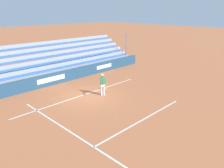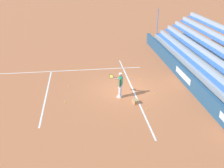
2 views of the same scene
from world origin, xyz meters
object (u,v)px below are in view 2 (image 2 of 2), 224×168
Objects in this scene: tennis_ball_on_baseline at (146,109)px; tennis_ball_by_box at (155,94)px; tennis_ball_far_left at (140,80)px; tennis_player at (120,85)px; tennis_ball_stray_back at (78,70)px; ball_box_cardboard at (135,101)px; tennis_ball_far_right at (69,86)px; tennis_ball_midcourt at (65,102)px.

tennis_ball_on_baseline is 1.00× the size of tennis_ball_by_box.
tennis_ball_by_box is at bearing -169.52° from tennis_ball_far_left.
tennis_ball_stray_back is at bearing 27.82° from tennis_player.
tennis_ball_on_baseline is (-0.84, -0.52, -0.10)m from ball_box_cardboard.
tennis_ball_far_right is at bearing 57.82° from tennis_player.
tennis_ball_far_left is at bearing -119.08° from tennis_ball_stray_back.
tennis_ball_stray_back is 8.08m from tennis_ball_on_baseline.
tennis_player is 25.98× the size of tennis_ball_by_box.
tennis_ball_midcourt is 5.19m from tennis_ball_on_baseline.
tennis_ball_stray_back is 1.00× the size of tennis_ball_by_box.
ball_box_cardboard reaches higher than tennis_ball_by_box.
tennis_ball_by_box is at bearing -29.39° from tennis_ball_on_baseline.
tennis_ball_far_right is (3.14, 4.28, -0.10)m from ball_box_cardboard.
tennis_player is 3.72m from tennis_ball_midcourt.
tennis_ball_stray_back is 5.55m from tennis_ball_midcourt.
tennis_player is 25.98× the size of tennis_ball_far_left.
ball_box_cardboard is at bearing 124.07° from tennis_ball_by_box.
tennis_ball_stray_back is (5.15, 2.72, -0.86)m from tennis_player.
tennis_player is 4.29× the size of ball_box_cardboard.
ball_box_cardboard is 0.99m from tennis_ball_on_baseline.
tennis_player reaches higher than tennis_ball_midcourt.
tennis_player reaches higher than tennis_ball_far_left.
tennis_ball_on_baseline is at bearing -148.32° from ball_box_cardboard.
tennis_ball_far_left and tennis_ball_on_baseline have the same top height.
tennis_ball_midcourt and tennis_ball_by_box have the same top height.
tennis_ball_on_baseline is (-1.82, -1.36, -0.86)m from tennis_player.
tennis_player is 1.51m from ball_box_cardboard.
ball_box_cardboard is 1.93m from tennis_ball_by_box.
ball_box_cardboard reaches higher than tennis_ball_stray_back.
tennis_player is at bearing -122.18° from tennis_ball_far_right.
ball_box_cardboard is at bearing 31.68° from tennis_ball_on_baseline.
tennis_ball_midcourt is (0.66, 4.45, -0.10)m from ball_box_cardboard.
tennis_ball_far_left is 5.44m from tennis_ball_far_right.
tennis_ball_by_box is (1.08, -1.59, -0.10)m from ball_box_cardboard.
tennis_ball_far_right is at bearing 50.34° from tennis_ball_on_baseline.
ball_box_cardboard reaches higher than tennis_ball_far_right.
tennis_ball_on_baseline is at bearing 171.78° from tennis_ball_far_left.
tennis_ball_far_right is at bearing -3.88° from tennis_ball_midcourt.
tennis_ball_on_baseline is 1.00× the size of tennis_ball_far_right.
tennis_player is 25.98× the size of tennis_ball_midcourt.
tennis_ball_stray_back is at bearing -13.39° from tennis_ball_far_right.
ball_box_cardboard is at bearing 161.96° from tennis_ball_far_left.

